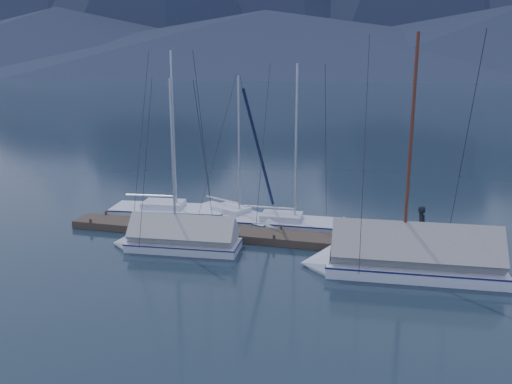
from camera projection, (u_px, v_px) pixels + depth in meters
ground at (243, 254)px, 22.66m from camera, size 1000.00×1000.00×0.00m
dock at (256, 237)px, 24.51m from camera, size 18.00×1.50×0.54m
mooring_posts at (245, 231)px, 24.57m from camera, size 15.12×1.52×0.35m
sailboat_open_left at (186, 213)px, 28.05m from camera, size 7.13×3.07×9.18m
sailboat_open_mid at (246, 220)px, 26.97m from camera, size 6.11×4.12×7.90m
sailboat_open_right at (304, 226)px, 25.97m from camera, size 6.52×2.77×8.53m
sailboat_covered_near at (398, 260)px, 20.61m from camera, size 7.74×3.27×9.85m
sailboat_covered_far at (173, 240)px, 23.18m from camera, size 5.77×2.41×7.91m
person at (421, 226)px, 22.40m from camera, size 0.49×0.68×1.72m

